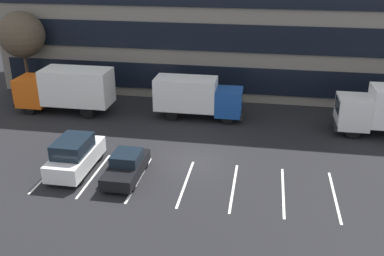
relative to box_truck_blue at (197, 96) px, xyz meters
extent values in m
plane|color=black|center=(1.00, -7.61, -1.82)|extent=(120.00, 120.00, 0.00)
cube|color=slate|center=(1.00, 10.39, 5.38)|extent=(40.27, 12.19, 14.40)
cube|color=black|center=(1.00, 4.24, 0.16)|extent=(38.66, 0.16, 2.30)
cube|color=black|center=(1.00, 4.24, 3.76)|extent=(38.66, 0.16, 2.30)
cube|color=silver|center=(-7.40, -10.31, -1.82)|extent=(0.14, 5.40, 0.01)
cube|color=silver|center=(-4.60, -10.31, -1.82)|extent=(0.14, 5.40, 0.01)
cube|color=silver|center=(-1.80, -10.31, -1.82)|extent=(0.14, 5.40, 0.01)
cube|color=silver|center=(1.00, -10.31, -1.82)|extent=(0.14, 5.40, 0.01)
cube|color=silver|center=(3.80, -10.31, -1.82)|extent=(0.14, 5.40, 0.01)
cube|color=silver|center=(6.60, -10.31, -1.82)|extent=(0.14, 5.40, 0.01)
cube|color=silver|center=(9.40, -10.31, -1.82)|extent=(0.14, 5.40, 0.01)
cube|color=white|center=(11.60, -1.01, -0.18)|extent=(2.26, 2.46, 2.26)
cube|color=black|center=(10.49, -1.01, 0.27)|extent=(0.06, 2.07, 0.99)
cube|color=black|center=(10.42, -1.01, -1.15)|extent=(0.21, 2.46, 0.41)
cylinder|color=black|center=(11.60, -2.07, -1.31)|extent=(1.03, 0.31, 1.03)
cylinder|color=black|center=(11.60, 0.04, -1.31)|extent=(1.03, 0.31, 1.03)
cube|color=#194799|center=(2.54, 0.00, -0.34)|extent=(2.03, 2.22, 2.03)
cube|color=black|center=(3.53, 0.00, 0.06)|extent=(0.06, 1.86, 0.89)
cube|color=white|center=(-0.88, 0.00, 0.17)|extent=(4.81, 2.31, 2.50)
cube|color=black|center=(3.60, 0.00, -1.22)|extent=(0.18, 2.22, 0.37)
cylinder|color=black|center=(2.54, 0.95, -1.36)|extent=(0.92, 0.28, 0.92)
cylinder|color=black|center=(2.54, -0.95, -1.36)|extent=(0.92, 0.28, 0.92)
cylinder|color=black|center=(-1.84, 0.95, -1.36)|extent=(0.92, 0.28, 0.92)
cylinder|color=black|center=(-1.84, -0.95, -1.36)|extent=(0.92, 0.28, 0.92)
cube|color=#D85914|center=(-13.55, -0.55, -0.14)|extent=(2.31, 2.52, 2.31)
cube|color=black|center=(-14.68, -0.55, 0.32)|extent=(0.06, 2.12, 1.02)
cube|color=white|center=(-9.66, -0.55, 0.44)|extent=(5.46, 2.62, 2.83)
cube|color=black|center=(-14.75, -0.55, -1.14)|extent=(0.21, 2.52, 0.42)
cylinder|color=black|center=(-13.55, -1.63, -1.30)|extent=(1.05, 0.31, 1.05)
cylinder|color=black|center=(-13.55, 0.54, -1.30)|extent=(1.05, 0.31, 1.05)
cylinder|color=black|center=(-8.57, -1.63, -1.30)|extent=(1.05, 0.31, 1.05)
cylinder|color=black|center=(-8.57, 0.54, -1.30)|extent=(1.05, 0.31, 1.05)
cube|color=black|center=(-2.57, -10.27, -1.23)|extent=(1.81, 4.33, 0.70)
cube|color=black|center=(-2.57, -10.05, -0.57)|extent=(1.59, 1.82, 0.60)
cylinder|color=black|center=(-1.78, -11.65, -1.52)|extent=(0.22, 0.60, 0.60)
cylinder|color=black|center=(-3.35, -11.65, -1.52)|extent=(0.22, 0.60, 0.60)
cylinder|color=black|center=(-1.78, -8.88, -1.52)|extent=(0.22, 0.60, 0.60)
cylinder|color=black|center=(-3.35, -8.88, -1.52)|extent=(0.22, 0.60, 0.60)
cube|color=white|center=(-5.88, -9.85, -1.03)|extent=(2.04, 4.82, 1.00)
cube|color=black|center=(-5.88, -10.10, -0.09)|extent=(1.80, 2.65, 0.89)
cylinder|color=black|center=(-6.78, -8.31, -1.46)|extent=(0.23, 0.71, 0.71)
cylinder|color=black|center=(-4.98, -8.31, -1.46)|extent=(0.23, 0.71, 0.71)
cylinder|color=black|center=(-6.78, -11.40, -1.46)|extent=(0.23, 0.71, 0.71)
cylinder|color=black|center=(-4.98, -11.40, -1.46)|extent=(0.23, 0.71, 0.71)
cylinder|color=#473323|center=(-16.00, 3.01, 0.15)|extent=(0.28, 0.28, 3.95)
sphere|color=#4C4233|center=(-16.00, 3.01, 3.70)|extent=(4.02, 4.02, 4.02)
camera|label=1|loc=(5.13, -32.02, 11.10)|focal=40.77mm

